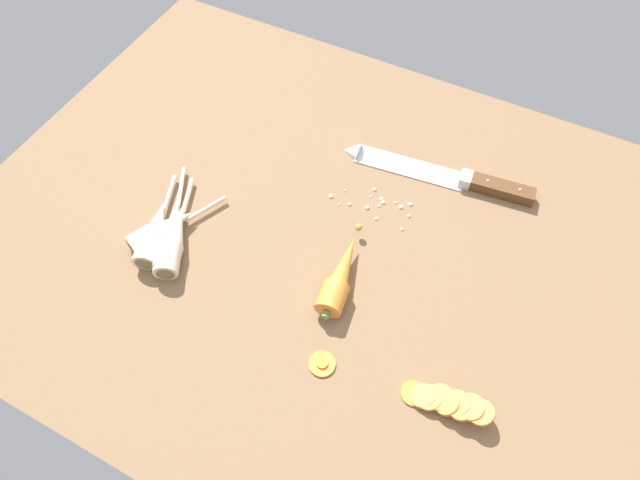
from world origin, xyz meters
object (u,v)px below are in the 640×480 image
parsnip_mid_right (163,230)px  carrot_slice_stray_near (322,363)px  parsnip_front (172,236)px  carrot_slice_stack (447,402)px  parsnip_mid_left (174,237)px  parsnip_back (154,232)px  whole_carrot (340,276)px  chefs_knife (433,172)px

parsnip_mid_right → carrot_slice_stray_near: 34.31cm
parsnip_front → carrot_slice_stack: size_ratio=1.65×
parsnip_front → parsnip_mid_right: (-1.95, 0.29, 0.00)cm
parsnip_mid_left → carrot_slice_stray_near: bearing=-13.9°
parsnip_mid_left → parsnip_mid_right: 2.44cm
parsnip_mid_right → parsnip_back: 1.38cm
whole_carrot → parsnip_back: size_ratio=0.97×
carrot_slice_stray_near → parsnip_front: bearing=166.3°
parsnip_front → carrot_slice_stack: 49.51cm
parsnip_front → parsnip_mid_right: 1.97cm
whole_carrot → parsnip_mid_right: bearing=-169.8°
whole_carrot → parsnip_mid_left: whole_carrot is taller
whole_carrot → carrot_slice_stray_near: 13.87cm
parsnip_front → chefs_knife: bearing=45.1°
chefs_knife → parsnip_back: size_ratio=1.90×
chefs_knife → parsnip_back: bearing=-136.7°
chefs_knife → carrot_slice_stray_near: bearing=-92.3°
chefs_knife → parsnip_front: bearing=-134.9°
carrot_slice_stack → chefs_knife: bearing=112.9°
whole_carrot → parsnip_mid_left: size_ratio=0.96×
parsnip_back → parsnip_mid_left: bearing=11.8°
chefs_knife → carrot_slice_stack: carrot_slice_stack is taller
parsnip_mid_left → parsnip_mid_right: size_ratio=1.08×
whole_carrot → parsnip_mid_left: bearing=-168.3°
chefs_knife → whole_carrot: bearing=-100.7°
parsnip_mid_right → carrot_slice_stack: bearing=-6.0°
parsnip_front → whole_carrot: bearing=11.4°
chefs_knife → parsnip_mid_right: bearing=-136.8°
parsnip_front → carrot_slice_stray_near: (31.38, -7.67, -1.62)cm
carrot_slice_stack → carrot_slice_stray_near: carrot_slice_stack is taller
chefs_knife → parsnip_mid_left: (-32.56, -33.17, 1.33)cm
parsnip_front → parsnip_back: 2.98cm
whole_carrot → parsnip_mid_right: size_ratio=1.04×
chefs_knife → parsnip_front: parsnip_front is taller
parsnip_mid_right → carrot_slice_stray_near: size_ratio=4.34×
parsnip_back → carrot_slice_stack: parsnip_back is taller
chefs_knife → parsnip_mid_left: parsnip_mid_left is taller
parsnip_back → carrot_slice_stray_near: size_ratio=4.66×
parsnip_mid_right → carrot_slice_stray_near: parsnip_mid_right is taller
chefs_knife → parsnip_mid_right: 48.01cm
parsnip_back → carrot_slice_stack: 52.31cm
whole_carrot → carrot_slice_stray_near: (3.56, -13.29, -1.74)cm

